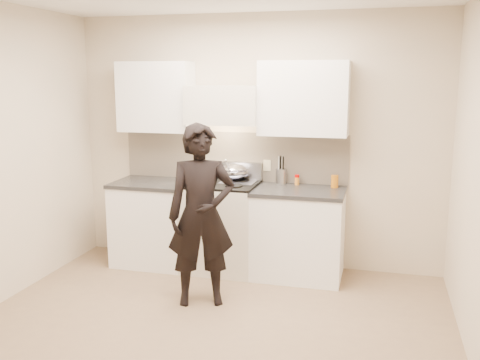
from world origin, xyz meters
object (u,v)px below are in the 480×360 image
object	(u,v)px
counter_right	(298,233)
utensil_crock	(281,175)
stove	(221,226)
wok	(235,172)
person	(201,215)

from	to	relation	value
counter_right	utensil_crock	bearing A→B (deg)	133.94
stove	counter_right	size ratio (longest dim) A/B	1.04
stove	wok	size ratio (longest dim) A/B	2.44
utensil_crock	counter_right	bearing A→B (deg)	-46.06
stove	person	distance (m)	0.96
stove	utensil_crock	bearing A→B (deg)	22.43
stove	wok	world-z (taller)	wok
wok	utensil_crock	distance (m)	0.49
counter_right	wok	world-z (taller)	wok
counter_right	person	xyz separation A→B (m)	(-0.75, -0.89, 0.36)
stove	counter_right	world-z (taller)	stove
person	utensil_crock	bearing A→B (deg)	44.67
wok	person	size ratio (longest dim) A/B	0.24
counter_right	wok	distance (m)	0.93
stove	counter_right	bearing A→B (deg)	0.00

